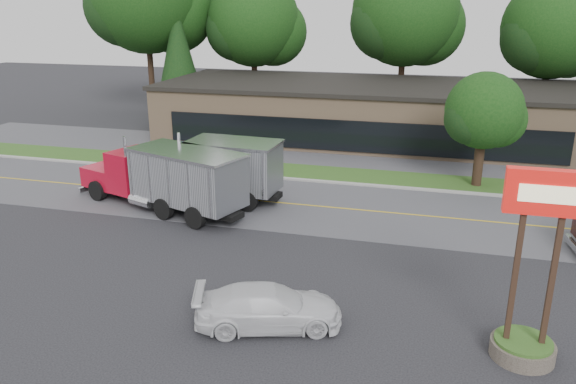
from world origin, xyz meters
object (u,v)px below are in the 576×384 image
(bilo_sign, at_px, (530,298))
(dump_truck_red, at_px, (168,177))
(dump_truck_blue, at_px, (215,168))
(rally_car, at_px, (268,307))

(bilo_sign, relative_size, dump_truck_red, 0.57)
(bilo_sign, relative_size, dump_truck_blue, 0.71)
(bilo_sign, height_order, dump_truck_red, bilo_sign)
(dump_truck_blue, relative_size, rally_car, 1.73)
(dump_truck_blue, bearing_deg, rally_car, 123.14)
(bilo_sign, relative_size, rally_car, 1.22)
(bilo_sign, distance_m, dump_truck_blue, 18.23)
(bilo_sign, height_order, dump_truck_blue, bilo_sign)
(dump_truck_red, bearing_deg, rally_car, 150.46)
(dump_truck_red, height_order, rally_car, dump_truck_red)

